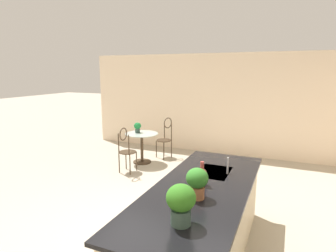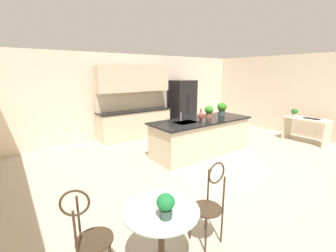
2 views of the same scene
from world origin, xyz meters
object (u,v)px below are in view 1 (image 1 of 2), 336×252
chair_by_island (165,136)px  vase_on_counter (202,176)px  bistro_table (142,145)px  potted_plant_on_table (137,127)px  potted_plant_counter_near (197,181)px  potted_plant_counter_far (181,202)px  chair_near_window (126,148)px

chair_by_island → vase_on_counter: 4.12m
bistro_table → chair_by_island: chair_by_island is taller
potted_plant_on_table → potted_plant_counter_near: potted_plant_counter_near is taller
potted_plant_counter_far → vase_on_counter: (-0.90, -0.08, -0.10)m
bistro_table → chair_by_island: size_ratio=0.77×
chair_near_window → potted_plant_counter_far: (3.02, 2.45, 0.56)m
potted_plant_on_table → potted_plant_counter_near: size_ratio=0.76×
vase_on_counter → chair_by_island: bearing=-149.9°
potted_plant_counter_near → chair_by_island: bearing=-151.6°
bistro_table → potted_plant_on_table: bearing=-105.9°
chair_by_island → potted_plant_on_table: 0.84m
chair_near_window → potted_plant_on_table: size_ratio=4.15×
bistro_table → potted_plant_counter_near: bearing=37.1°
vase_on_counter → chair_near_window: bearing=-131.9°
potted_plant_counter_far → chair_by_island: bearing=-154.3°
chair_near_window → chair_by_island: 1.45m
potted_plant_on_table → chair_near_window: bearing=11.4°
chair_by_island → potted_plant_counter_near: 4.45m
chair_near_window → potted_plant_counter_far: potted_plant_counter_far is taller
bistro_table → potted_plant_on_table: size_ratio=3.19×
bistro_table → chair_near_window: 0.77m
chair_near_window → vase_on_counter: vase_on_counter is taller
vase_on_counter → potted_plant_counter_far: bearing=5.3°
potted_plant_counter_far → bistro_table: bearing=-146.8°
chair_near_window → chair_by_island: size_ratio=1.00×
bistro_table → potted_plant_on_table: (-0.04, -0.13, 0.44)m
bistro_table → chair_by_island: (-0.66, 0.34, 0.13)m
potted_plant_counter_far → vase_on_counter: 0.91m
bistro_table → potted_plant_counter_near: size_ratio=2.42×
potted_plant_counter_far → vase_on_counter: size_ratio=1.28×
potted_plant_counter_near → vase_on_counter: 0.36m
chair_by_island → potted_plant_counter_near: (3.89, 2.10, 0.54)m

